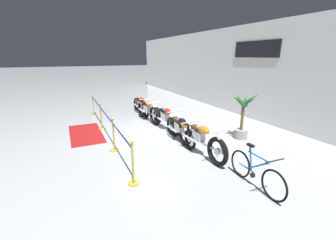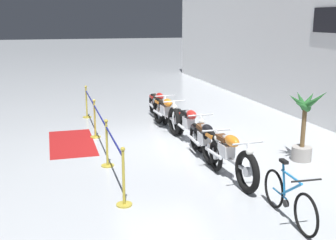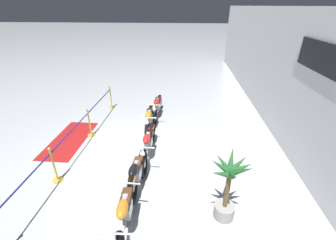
{
  "view_description": "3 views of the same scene",
  "coord_description": "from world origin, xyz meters",
  "px_view_note": "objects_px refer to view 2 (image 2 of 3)",
  "views": [
    {
      "loc": [
        7.84,
        -2.78,
        2.84
      ],
      "look_at": [
        1.16,
        0.32,
        0.72
      ],
      "focal_mm": 24.0,
      "sensor_mm": 36.0,
      "label": 1
    },
    {
      "loc": [
        10.04,
        -2.68,
        3.14
      ],
      "look_at": [
        0.1,
        0.14,
        0.65
      ],
      "focal_mm": 45.0,
      "sensor_mm": 36.0,
      "label": 2
    },
    {
      "loc": [
        5.7,
        1.76,
        4.21
      ],
      "look_at": [
        -1.11,
        1.22,
        0.72
      ],
      "focal_mm": 24.0,
      "sensor_mm": 36.0,
      "label": 3
    }
  ],
  "objects_px": {
    "motorcycle_red_0": "(158,105)",
    "stanchion_mid_left": "(95,125)",
    "motorcycle_black_3": "(205,140)",
    "bicycle": "(289,199)",
    "potted_palm_left_of_row": "(304,122)",
    "stanchion_far_left": "(94,111)",
    "motorcycle_orange_4": "(227,155)",
    "floor_banner": "(72,143)",
    "stanchion_mid_right": "(107,150)",
    "stanchion_far_right": "(124,186)",
    "motorcycle_red_2": "(189,125)",
    "motorcycle_orange_1": "(166,113)"
  },
  "relations": [
    {
      "from": "stanchion_mid_left",
      "to": "floor_banner",
      "type": "xyz_separation_m",
      "value": [
        0.36,
        -0.65,
        -0.35
      ]
    },
    {
      "from": "motorcycle_red_0",
      "to": "stanchion_far_right",
      "type": "bearing_deg",
      "value": -19.78
    },
    {
      "from": "floor_banner",
      "to": "motorcycle_red_0",
      "type": "bearing_deg",
      "value": 125.4
    },
    {
      "from": "motorcycle_orange_1",
      "to": "stanchion_far_left",
      "type": "bearing_deg",
      "value": -87.32
    },
    {
      "from": "potted_palm_left_of_row",
      "to": "stanchion_far_left",
      "type": "relative_size",
      "value": 0.24
    },
    {
      "from": "potted_palm_left_of_row",
      "to": "stanchion_mid_left",
      "type": "xyz_separation_m",
      "value": [
        -3.2,
        -4.3,
        -0.55
      ]
    },
    {
      "from": "motorcycle_orange_4",
      "to": "bicycle",
      "type": "xyz_separation_m",
      "value": [
        2.0,
        0.18,
        -0.12
      ]
    },
    {
      "from": "potted_palm_left_of_row",
      "to": "stanchion_mid_right",
      "type": "relative_size",
      "value": 1.6
    },
    {
      "from": "motorcycle_red_0",
      "to": "motorcycle_orange_4",
      "type": "distance_m",
      "value": 5.4
    },
    {
      "from": "motorcycle_red_2",
      "to": "stanchion_far_left",
      "type": "distance_m",
      "value": 2.7
    },
    {
      "from": "bicycle",
      "to": "stanchion_far_left",
      "type": "distance_m",
      "value": 6.45
    },
    {
      "from": "motorcycle_orange_1",
      "to": "motorcycle_red_0",
      "type": "bearing_deg",
      "value": 174.69
    },
    {
      "from": "motorcycle_black_3",
      "to": "floor_banner",
      "type": "distance_m",
      "value": 3.62
    },
    {
      "from": "motorcycle_red_2",
      "to": "stanchion_mid_left",
      "type": "xyz_separation_m",
      "value": [
        -1.18,
        -2.28,
        -0.11
      ]
    },
    {
      "from": "stanchion_far_left",
      "to": "potted_palm_left_of_row",
      "type": "bearing_deg",
      "value": 51.25
    },
    {
      "from": "motorcycle_black_3",
      "to": "bicycle",
      "type": "distance_m",
      "value": 3.18
    },
    {
      "from": "floor_banner",
      "to": "stanchion_mid_right",
      "type": "bearing_deg",
      "value": 17.7
    },
    {
      "from": "motorcycle_orange_1",
      "to": "motorcycle_red_2",
      "type": "xyz_separation_m",
      "value": [
        1.53,
        0.2,
        -0.02
      ]
    },
    {
      "from": "motorcycle_orange_1",
      "to": "stanchion_mid_right",
      "type": "xyz_separation_m",
      "value": [
        2.73,
        -2.08,
        -0.13
      ]
    },
    {
      "from": "stanchion_far_right",
      "to": "potted_palm_left_of_row",
      "type": "bearing_deg",
      "value": 106.23
    },
    {
      "from": "motorcycle_black_3",
      "to": "stanchion_mid_left",
      "type": "distance_m",
      "value": 3.36
    },
    {
      "from": "bicycle",
      "to": "floor_banner",
      "type": "distance_m",
      "value": 6.19
    },
    {
      "from": "motorcycle_orange_1",
      "to": "motorcycle_black_3",
      "type": "height_order",
      "value": "motorcycle_orange_1"
    },
    {
      "from": "motorcycle_red_2",
      "to": "stanchion_mid_left",
      "type": "distance_m",
      "value": 2.57
    },
    {
      "from": "motorcycle_black_3",
      "to": "stanchion_far_left",
      "type": "bearing_deg",
      "value": -141.78
    },
    {
      "from": "stanchion_far_left",
      "to": "motorcycle_red_0",
      "type": "bearing_deg",
      "value": 122.99
    },
    {
      "from": "motorcycle_red_2",
      "to": "motorcycle_orange_4",
      "type": "bearing_deg",
      "value": -1.07
    },
    {
      "from": "motorcycle_black_3",
      "to": "potted_palm_left_of_row",
      "type": "height_order",
      "value": "potted_palm_left_of_row"
    },
    {
      "from": "motorcycle_orange_1",
      "to": "bicycle",
      "type": "distance_m",
      "value": 6.07
    },
    {
      "from": "motorcycle_red_2",
      "to": "motorcycle_orange_4",
      "type": "distance_m",
      "value": 2.54
    },
    {
      "from": "motorcycle_red_0",
      "to": "stanchion_mid_left",
      "type": "xyz_separation_m",
      "value": [
        1.69,
        -2.21,
        -0.1
      ]
    },
    {
      "from": "stanchion_mid_right",
      "to": "floor_banner",
      "type": "distance_m",
      "value": 2.16
    },
    {
      "from": "stanchion_far_right",
      "to": "motorcycle_orange_4",
      "type": "bearing_deg",
      "value": 108.23
    },
    {
      "from": "motorcycle_red_2",
      "to": "motorcycle_black_3",
      "type": "relative_size",
      "value": 1.11
    },
    {
      "from": "motorcycle_black_3",
      "to": "bicycle",
      "type": "relative_size",
      "value": 1.3
    },
    {
      "from": "motorcycle_orange_4",
      "to": "stanchion_mid_left",
      "type": "bearing_deg",
      "value": -148.98
    },
    {
      "from": "motorcycle_black_3",
      "to": "potted_palm_left_of_row",
      "type": "relative_size",
      "value": 1.29
    },
    {
      "from": "stanchion_mid_left",
      "to": "bicycle",
      "type": "bearing_deg",
      "value": 22.93
    },
    {
      "from": "stanchion_far_left",
      "to": "motorcycle_red_2",
      "type": "bearing_deg",
      "value": 57.96
    },
    {
      "from": "stanchion_far_left",
      "to": "motorcycle_black_3",
      "type": "bearing_deg",
      "value": 38.22
    },
    {
      "from": "motorcycle_red_2",
      "to": "stanchion_mid_left",
      "type": "height_order",
      "value": "stanchion_mid_left"
    },
    {
      "from": "stanchion_far_left",
      "to": "stanchion_mid_right",
      "type": "distance_m",
      "value": 2.66
    },
    {
      "from": "motorcycle_orange_1",
      "to": "potted_palm_left_of_row",
      "type": "distance_m",
      "value": 4.21
    },
    {
      "from": "motorcycle_red_2",
      "to": "potted_palm_left_of_row",
      "type": "bearing_deg",
      "value": 44.93
    },
    {
      "from": "motorcycle_orange_1",
      "to": "motorcycle_black_3",
      "type": "relative_size",
      "value": 1.01
    },
    {
      "from": "bicycle",
      "to": "floor_banner",
      "type": "relative_size",
      "value": 0.66
    },
    {
      "from": "stanchion_far_left",
      "to": "stanchion_mid_left",
      "type": "xyz_separation_m",
      "value": [
        0.25,
        0.0,
        -0.33
      ]
    },
    {
      "from": "stanchion_mid_right",
      "to": "floor_banner",
      "type": "relative_size",
      "value": 0.41
    },
    {
      "from": "motorcycle_orange_1",
      "to": "motorcycle_red_2",
      "type": "distance_m",
      "value": 1.54
    },
    {
      "from": "stanchion_mid_right",
      "to": "motorcycle_red_0",
      "type": "bearing_deg",
      "value": 151.52
    }
  ]
}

